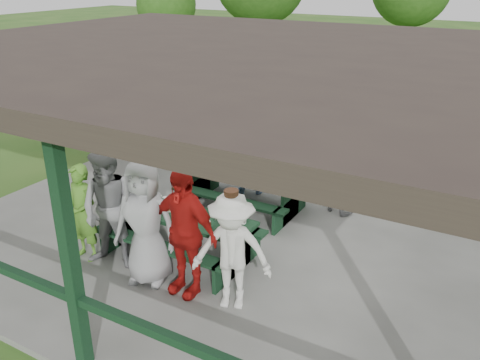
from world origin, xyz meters
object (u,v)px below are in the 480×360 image
Objects in this scene: picnic_table_near at (180,228)px; contestant_white_fedora at (232,252)px; spectator_grey at (340,175)px; farm_trailer at (253,98)px; pickup_truck at (405,108)px; contestant_grey_mid at (145,223)px; picnic_table_far at (243,186)px; contestant_grey_left at (110,210)px; spectator_lblue at (251,160)px; contestant_green at (83,213)px; contestant_red at (183,232)px; spectator_blue at (221,136)px.

contestant_white_fedora is (1.43, -0.76, 0.38)m from picnic_table_near.
spectator_grey is at bearing 59.68° from picnic_table_near.
picnic_table_near is 0.64× the size of farm_trailer.
spectator_grey is at bearing -161.70° from pickup_truck.
contestant_grey_mid is 1.09× the size of contestant_white_fedora.
picnic_table_far is 2.88m from contestant_grey_mid.
contestant_white_fedora is 0.45× the size of farm_trailer.
picnic_table_far is at bearing 63.12° from contestant_grey_left.
spectator_lblue reaches higher than farm_trailer.
contestant_green is (-1.31, -2.83, 0.33)m from picnic_table_far.
pickup_truck is 1.27× the size of farm_trailer.
contestant_grey_left is at bearing 162.31° from contestant_white_fedora.
contestant_green is at bearing -114.81° from picnic_table_far.
pickup_truck is at bearing -129.55° from spectator_lblue.
contestant_red reaches higher than picnic_table_near.
contestant_green is 0.32× the size of pickup_truck.
picnic_table_near is 1.44× the size of contestant_white_fedora.
farm_trailer is (-1.73, 8.84, -0.22)m from contestant_green.
spectator_grey reaches higher than spectator_lblue.
contestant_green is at bearing 172.23° from contestant_grey_left.
contestant_red reaches higher than contestant_white_fedora.
picnic_table_near is 1.31× the size of contestant_red.
contestant_grey_mid reaches higher than farm_trailer.
contestant_red reaches higher than farm_trailer.
spectator_blue is at bearing 119.40° from contestant_red.
contestant_white_fedora is at bearing 4.16° from contestant_green.
spectator_blue is 1.22× the size of spectator_grey.
contestant_grey_mid is at bearing -60.02° from farm_trailer.
spectator_blue is 4.99m from farm_trailer.
spectator_blue is at bearing 85.94° from contestant_grey_left.
contestant_grey_mid is at bearing -172.11° from contestant_red.
contestant_red is at bearing 164.19° from contestant_white_fedora.
contestant_red is 9.55m from farm_trailer.
contestant_green is 1.95m from contestant_red.
contestant_grey_mid reaches higher than contestant_green.
spectator_lblue is at bearing 78.06° from contestant_grey_mid.
contestant_grey_mid is at bearing -88.94° from picnic_table_near.
picnic_table_far is 1.61× the size of spectator_grey.
contestant_grey_left is 1.07× the size of spectator_blue.
spectator_blue is (-2.71, 4.09, 0.05)m from contestant_white_fedora.
contestant_grey_left is at bearing -104.92° from picnic_table_far.
contestant_white_fedora reaches higher than picnic_table_far.
contestant_grey_mid is at bearing 2.33° from contestant_green.
contestant_grey_mid is 3.62m from spectator_lblue.
picnic_table_near is at bearing 36.06° from contestant_grey_left.
spectator_grey is (2.95, -0.48, -0.16)m from spectator_blue.
spectator_grey is (2.38, 3.64, -0.23)m from contestant_grey_left.
spectator_blue is 2.99m from spectator_grey.
spectator_lblue is at bearing 70.08° from contestant_grey_left.
spectator_lblue is (-0.25, 0.77, 0.26)m from picnic_table_far.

